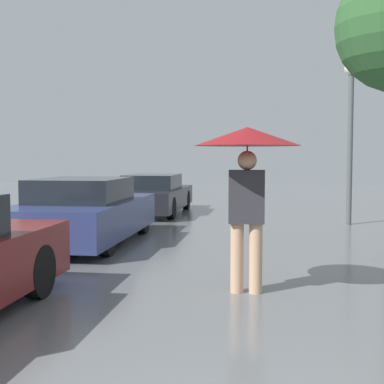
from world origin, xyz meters
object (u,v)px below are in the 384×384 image
Objects in this scene: pedestrian at (247,156)px; street_lamp at (351,118)px; parked_car_farthest at (154,195)px; parked_car_middle at (84,213)px.

pedestrian is 7.24m from street_lamp.
pedestrian is at bearing -71.03° from parked_car_farthest.
street_lamp is at bearing -19.43° from parked_car_farthest.
pedestrian is at bearing -108.02° from street_lamp.
parked_car_farthest is (0.23, 5.32, -0.05)m from parked_car_middle.
parked_car_middle reaches higher than parked_car_farthest.
parked_car_middle is 5.33m from parked_car_farthest.
street_lamp reaches higher than parked_car_middle.
parked_car_middle is at bearing -147.25° from street_lamp.
parked_car_middle is 1.09× the size of street_lamp.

